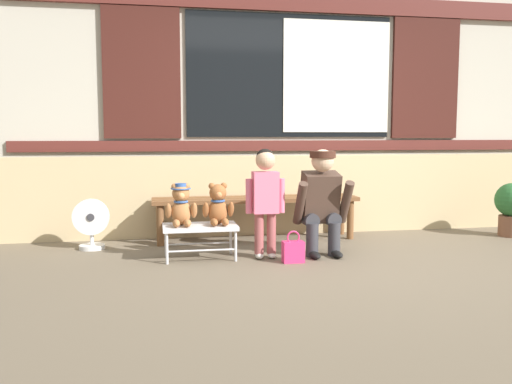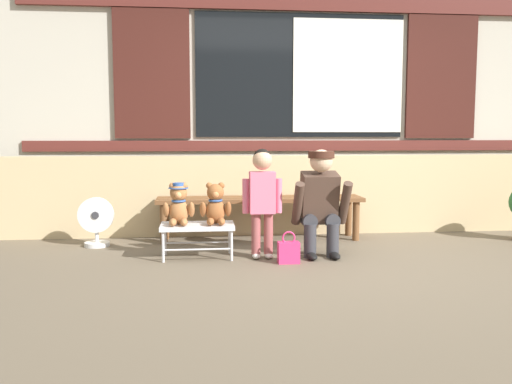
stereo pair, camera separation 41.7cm
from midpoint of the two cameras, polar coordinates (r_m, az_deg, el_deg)
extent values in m
plane|color=brown|center=(4.78, 11.01, -7.18)|extent=(60.00, 60.00, 0.00)
cube|color=tan|center=(6.07, 7.19, -0.24)|extent=(6.62, 0.25, 0.85)
cube|color=#B7B2A3|center=(6.59, 6.30, 12.65)|extent=(6.76, 0.20, 3.69)
cube|color=#56231E|center=(6.43, 6.44, 4.81)|extent=(6.22, 0.04, 0.12)
cube|color=black|center=(6.47, 6.51, 11.91)|extent=(2.40, 0.03, 1.40)
cube|color=silver|center=(6.59, 11.37, 11.72)|extent=(1.29, 0.02, 1.29)
cube|color=#3D1914|center=(6.32, -8.86, 12.02)|extent=(0.84, 0.05, 1.43)
cube|color=#3D1914|center=(7.01, 20.33, 11.12)|extent=(0.84, 0.05, 1.43)
cube|color=#56231E|center=(6.59, 6.63, 19.04)|extent=(6.22, 0.06, 0.20)
cube|color=brown|center=(5.47, 2.77, -0.94)|extent=(2.10, 0.11, 0.04)
cube|color=brown|center=(5.61, 2.55, -0.76)|extent=(2.10, 0.11, 0.04)
cube|color=brown|center=(5.75, 2.35, -0.60)|extent=(2.10, 0.11, 0.04)
cylinder|color=brown|center=(5.45, -7.40, -3.36)|extent=(0.07, 0.07, 0.40)
cylinder|color=brown|center=(5.72, -7.33, -2.90)|extent=(0.07, 0.07, 0.40)
cylinder|color=brown|center=(5.73, 12.41, -2.98)|extent=(0.07, 0.07, 0.40)
cylinder|color=brown|center=(5.99, 11.57, -2.57)|extent=(0.07, 0.07, 0.40)
cube|color=silver|center=(4.81, -3.64, -3.57)|extent=(0.64, 0.36, 0.04)
cylinder|color=silver|center=(4.69, -7.12, -5.72)|extent=(0.02, 0.02, 0.26)
cylinder|color=silver|center=(4.99, -7.05, -5.02)|extent=(0.02, 0.02, 0.26)
cylinder|color=silver|center=(4.71, -0.02, -5.62)|extent=(0.02, 0.02, 0.26)
cylinder|color=silver|center=(5.01, -0.37, -4.92)|extent=(0.02, 0.02, 0.26)
cylinder|color=silver|center=(4.70, -3.56, -6.00)|extent=(0.58, 0.02, 0.02)
cylinder|color=silver|center=(4.99, -3.70, -5.28)|extent=(0.58, 0.02, 0.02)
ellipsoid|color=#A86B3D|center=(4.81, -5.57, -2.05)|extent=(0.17, 0.14, 0.22)
sphere|color=#A86B3D|center=(4.78, -5.59, -0.09)|extent=(0.15, 0.15, 0.15)
sphere|color=#E1955B|center=(4.73, -5.58, -0.30)|extent=(0.06, 0.06, 0.06)
sphere|color=#A86B3D|center=(4.78, -6.23, 0.61)|extent=(0.06, 0.06, 0.06)
ellipsoid|color=#A86B3D|center=(4.78, -6.89, -1.87)|extent=(0.06, 0.11, 0.16)
ellipsoid|color=#A86B3D|center=(4.71, -6.12, -3.15)|extent=(0.06, 0.15, 0.06)
sphere|color=#A86B3D|center=(4.78, -4.97, 0.63)|extent=(0.06, 0.06, 0.06)
ellipsoid|color=#A86B3D|center=(4.78, -4.25, -1.85)|extent=(0.06, 0.11, 0.16)
ellipsoid|color=#A86B3D|center=(4.71, -4.98, -3.14)|extent=(0.06, 0.15, 0.06)
torus|color=#335699|center=(4.79, -5.58, -0.93)|extent=(0.13, 0.13, 0.02)
cylinder|color=#335699|center=(4.78, -5.59, 0.41)|extent=(0.17, 0.17, 0.01)
cylinder|color=#335699|center=(4.78, -5.60, 0.68)|extent=(0.10, 0.10, 0.04)
ellipsoid|color=#93562D|center=(4.82, -1.76, -2.00)|extent=(0.17, 0.14, 0.22)
sphere|color=#93562D|center=(4.79, -1.76, -0.05)|extent=(0.15, 0.15, 0.15)
sphere|color=#C87B48|center=(4.74, -1.71, -0.26)|extent=(0.06, 0.06, 0.06)
sphere|color=#93562D|center=(4.79, -2.40, 0.65)|extent=(0.06, 0.06, 0.06)
ellipsoid|color=#93562D|center=(4.78, -3.05, -1.83)|extent=(0.06, 0.11, 0.16)
ellipsoid|color=#93562D|center=(4.72, -2.22, -3.11)|extent=(0.06, 0.15, 0.06)
sphere|color=#93562D|center=(4.80, -1.15, 0.66)|extent=(0.06, 0.06, 0.06)
ellipsoid|color=#93562D|center=(4.80, -0.43, -1.80)|extent=(0.06, 0.11, 0.16)
ellipsoid|color=#93562D|center=(4.72, -1.09, -3.09)|extent=(0.06, 0.15, 0.06)
torus|color=#335699|center=(4.80, -1.76, -0.89)|extent=(0.13, 0.13, 0.02)
cylinder|color=#994C4C|center=(4.80, 2.49, -4.35)|extent=(0.08, 0.08, 0.36)
ellipsoid|color=silver|center=(4.82, 2.52, -6.67)|extent=(0.07, 0.12, 0.05)
cylinder|color=#994C4C|center=(4.81, 3.79, -4.32)|extent=(0.08, 0.08, 0.36)
ellipsoid|color=silver|center=(4.83, 3.82, -6.63)|extent=(0.07, 0.12, 0.05)
cube|color=#E56B89|center=(4.75, 3.17, -0.06)|extent=(0.22, 0.15, 0.36)
cylinder|color=#E56B89|center=(4.74, 1.44, -0.44)|extent=(0.06, 0.06, 0.30)
cylinder|color=#E56B89|center=(4.78, 4.88, -0.40)|extent=(0.06, 0.06, 0.30)
sphere|color=tan|center=(4.73, 3.19, 3.31)|extent=(0.17, 0.17, 0.17)
sphere|color=black|center=(4.74, 3.17, 3.56)|extent=(0.16, 0.16, 0.16)
cylinder|color=#333338|center=(4.88, 8.09, -5.06)|extent=(0.11, 0.11, 0.30)
cylinder|color=#333338|center=(4.99, 7.73, -2.83)|extent=(0.13, 0.32, 0.13)
ellipsoid|color=black|center=(4.83, 8.30, -6.63)|extent=(0.09, 0.20, 0.06)
cylinder|color=#333338|center=(4.93, 10.35, -4.98)|extent=(0.11, 0.11, 0.30)
cylinder|color=#333338|center=(5.04, 9.95, -2.78)|extent=(0.13, 0.32, 0.13)
ellipsoid|color=black|center=(4.88, 10.59, -6.54)|extent=(0.09, 0.20, 0.06)
cube|color=#473328|center=(4.95, 8.97, -0.57)|extent=(0.32, 0.30, 0.47)
cylinder|color=#473328|center=(4.81, 6.85, -1.22)|extent=(0.08, 0.28, 0.40)
cylinder|color=#473328|center=(4.92, 11.62, -1.14)|extent=(0.08, 0.28, 0.40)
sphere|color=#DBB28E|center=(4.86, 9.24, 3.20)|extent=(0.20, 0.20, 0.20)
cylinder|color=#422319|center=(4.86, 9.26, 3.85)|extent=(0.23, 0.23, 0.06)
cube|color=brown|center=(5.11, 10.75, -1.99)|extent=(0.10, 0.22, 0.16)
cube|color=#E53370|center=(4.67, 5.98, -6.28)|extent=(0.18, 0.11, 0.18)
torus|color=#E53370|center=(4.65, 6.00, -4.78)|extent=(0.11, 0.01, 0.11)
cylinder|color=silver|center=(5.51, -14.10, -5.29)|extent=(0.24, 0.24, 0.04)
cylinder|color=silver|center=(5.49, -14.12, -4.57)|extent=(0.04, 0.04, 0.10)
cylinder|color=silver|center=(5.44, -14.21, -2.33)|extent=(0.34, 0.06, 0.34)
cylinder|color=#333338|center=(5.44, -14.21, -2.33)|extent=(0.07, 0.08, 0.07)
camera|label=1|loc=(0.21, -87.64, 0.25)|focal=38.54mm
camera|label=2|loc=(0.21, 92.36, -0.25)|focal=38.54mm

